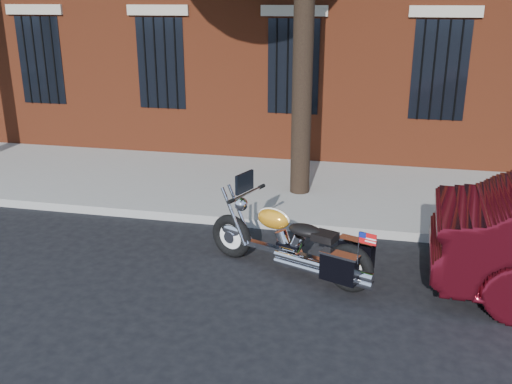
# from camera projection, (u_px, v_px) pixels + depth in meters

# --- Properties ---
(ground) EXTENTS (120.00, 120.00, 0.00)m
(ground) POSITION_uv_depth(u_px,v_px,m) (235.00, 262.00, 8.20)
(ground) COLOR black
(ground) RESTS_ON ground
(curb) EXTENTS (40.00, 0.16, 0.15)m
(curb) POSITION_uv_depth(u_px,v_px,m) (256.00, 222.00, 9.45)
(curb) COLOR gray
(curb) RESTS_ON ground
(sidewalk) EXTENTS (40.00, 3.60, 0.15)m
(sidewalk) POSITION_uv_depth(u_px,v_px,m) (277.00, 187.00, 11.18)
(sidewalk) COLOR gray
(sidewalk) RESTS_ON ground
(motorcycle) EXTENTS (2.40, 1.38, 1.33)m
(motorcycle) POSITION_uv_depth(u_px,v_px,m) (295.00, 246.00, 7.65)
(motorcycle) COLOR black
(motorcycle) RESTS_ON ground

